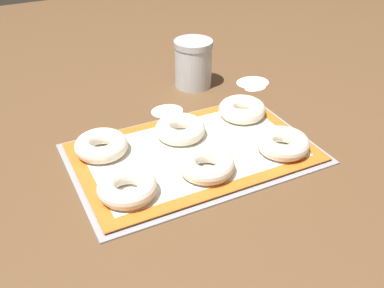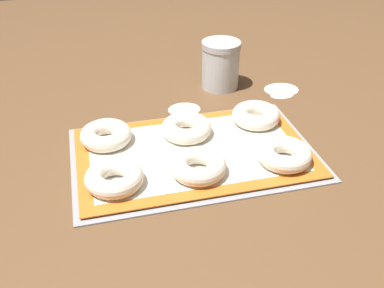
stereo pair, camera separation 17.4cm
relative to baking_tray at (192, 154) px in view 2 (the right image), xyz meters
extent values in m
plane|color=brown|center=(0.00, -0.01, 0.00)|extent=(2.80, 2.80, 0.00)
cube|color=#93969B|center=(0.00, 0.00, 0.00)|extent=(0.53, 0.34, 0.01)
cube|color=orange|center=(0.00, 0.00, 0.01)|extent=(0.50, 0.32, 0.00)
cube|color=silver|center=(0.00, 0.00, 0.01)|extent=(0.45, 0.26, 0.00)
torus|color=silver|center=(-0.18, -0.08, 0.03)|extent=(0.11, 0.11, 0.04)
torus|color=silver|center=(-0.01, -0.08, 0.03)|extent=(0.11, 0.11, 0.04)
torus|color=silver|center=(0.18, -0.09, 0.03)|extent=(0.11, 0.11, 0.04)
torus|color=silver|center=(-0.18, 0.08, 0.03)|extent=(0.11, 0.11, 0.04)
torus|color=silver|center=(0.00, 0.07, 0.03)|extent=(0.11, 0.11, 0.04)
torus|color=silver|center=(0.18, 0.08, 0.03)|extent=(0.11, 0.11, 0.04)
cylinder|color=silver|center=(0.16, 0.32, 0.05)|extent=(0.10, 0.10, 0.12)
cylinder|color=#B2B2B7|center=(0.16, 0.32, 0.12)|extent=(0.11, 0.11, 0.02)
ellipsoid|color=white|center=(0.03, 0.21, 0.00)|extent=(0.08, 0.07, 0.00)
ellipsoid|color=white|center=(0.32, 0.26, 0.00)|extent=(0.10, 0.08, 0.00)
ellipsoid|color=white|center=(0.31, 0.22, 0.00)|extent=(0.07, 0.04, 0.00)
camera|label=1|loc=(-0.36, -0.73, 0.56)|focal=42.00mm
camera|label=2|loc=(-0.20, -0.79, 0.56)|focal=42.00mm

